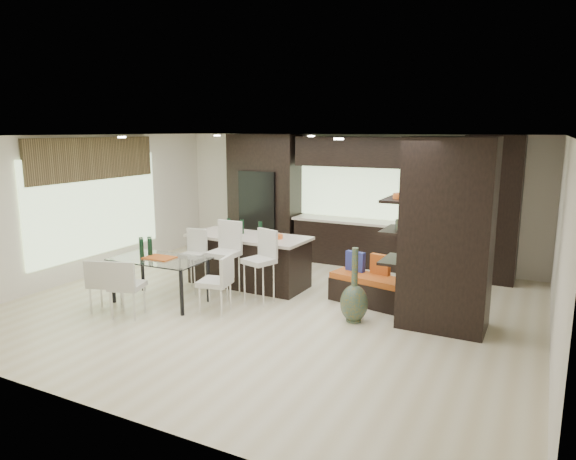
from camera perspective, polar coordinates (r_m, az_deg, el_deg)
The scene contains 22 objects.
ground at distance 8.32m, azimuth -1.89°, elevation -8.51°, with size 8.00×8.00×0.00m, color beige.
back_wall at distance 11.13m, azimuth 6.80°, elevation 3.56°, with size 8.00×0.02×2.70m, color white.
left_wall at distance 10.49m, azimuth -21.48°, elevation 2.41°, with size 0.02×7.00×2.70m, color white.
right_wall at distance 7.01m, azimuth 28.02°, elevation -2.08°, with size 0.02×7.00×2.70m, color white.
ceiling at distance 7.84m, azimuth -2.02°, elevation 10.42°, with size 8.00×7.00×0.02m, color white.
window_left at distance 10.59m, azimuth -20.54°, elevation 2.56°, with size 0.04×3.20×1.90m, color #B2D199.
window_back at distance 10.88m, azimuth 9.73°, elevation 4.37°, with size 3.40×0.04×1.20m, color #B2D199.
stone_accent at distance 10.48m, azimuth -20.76°, elevation 7.42°, with size 0.08×3.00×0.80m, color brown.
ceiling_spots at distance 8.06m, azimuth -1.15°, elevation 10.30°, with size 4.00×3.00×0.02m, color white.
back_cabinetry at distance 10.66m, azimuth 8.71°, elevation 3.18°, with size 6.80×0.68×2.70m, color black.
refrigerator at distance 11.64m, azimuth -2.71°, elevation 1.97°, with size 0.90×0.68×1.90m, color black.
partition_column at distance 7.50m, azimuth 17.27°, elevation -0.49°, with size 1.20×0.80×2.70m, color black.
kitchen_island at distance 9.36m, azimuth -4.38°, elevation -3.37°, with size 2.20×0.95×0.92m, color black.
stool_left at distance 9.13m, azimuth -10.54°, elevation -4.03°, with size 0.39×0.39×0.88m, color beige.
stool_mid at distance 8.69m, azimuth -7.14°, elevation -4.14°, with size 0.46×0.46×1.04m, color beige.
stool_right at distance 8.36m, azimuth -3.22°, elevation -4.92°, with size 0.43×0.43×0.97m, color beige.
bench at distance 8.48m, azimuth 8.86°, elevation -6.56°, with size 1.24×0.48×0.48m, color black.
floor_vase at distance 7.60m, azimuth 7.39°, elevation -6.09°, with size 0.41×0.41×1.12m, color #414F37, non-canonical shape.
dining_table at distance 8.68m, azimuth -13.97°, elevation -5.45°, with size 1.54×0.86×0.74m, color white.
chair_near at distance 8.15m, azimuth -17.39°, elevation -6.37°, with size 0.45×0.45×0.83m, color beige.
chair_far at distance 8.50m, azimuth -19.65°, elevation -5.97°, with size 0.42×0.42×0.78m, color beige.
chair_end at distance 8.02m, azimuth -8.12°, elevation -6.21°, with size 0.46×0.46×0.84m, color beige.
Camera 1 is at (3.80, -6.86, 2.79)m, focal length 32.00 mm.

